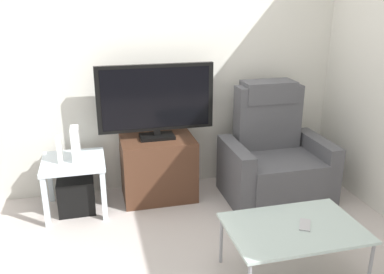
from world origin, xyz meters
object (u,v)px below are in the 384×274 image
object	(u,v)px
game_console	(76,144)
television	(156,100)
book_upright	(60,149)
coffee_table	(294,230)
subwoofer_box	(76,194)
tv_stand	(158,168)
side_table	(74,168)
recliner_armchair	(274,158)
cell_phone	(305,225)

from	to	relation	value
game_console	television	bearing A→B (deg)	7.14
book_upright	coffee_table	size ratio (longest dim) A/B	0.26
subwoofer_box	coffee_table	size ratio (longest dim) A/B	0.35
tv_stand	subwoofer_box	size ratio (longest dim) A/B	2.15
side_table	coffee_table	size ratio (longest dim) A/B	0.60
tv_stand	coffee_table	world-z (taller)	tv_stand
recliner_armchair	book_upright	xyz separation A→B (m)	(-1.96, 0.10, 0.23)
television	subwoofer_box	distance (m)	1.11
side_table	game_console	world-z (taller)	game_console
subwoofer_box	coffee_table	xyz separation A→B (m)	(1.45, -1.33, 0.21)
tv_stand	television	distance (m)	0.66
game_console	cell_phone	bearing A→B (deg)	-42.11
side_table	tv_stand	bearing A→B (deg)	6.16
book_upright	game_console	world-z (taller)	game_console
subwoofer_box	book_upright	xyz separation A→B (m)	(-0.10, -0.02, 0.45)
book_upright	cell_phone	size ratio (longest dim) A/B	1.56
recliner_armchair	game_console	bearing A→B (deg)	178.53
book_upright	coffee_table	xyz separation A→B (m)	(1.55, -1.31, -0.24)
subwoofer_box	cell_phone	xyz separation A→B (m)	(1.53, -1.34, 0.24)
recliner_armchair	book_upright	world-z (taller)	recliner_armchair
television	game_console	xyz separation A→B (m)	(-0.73, -0.09, -0.32)
tv_stand	coffee_table	size ratio (longest dim) A/B	0.76
tv_stand	cell_phone	size ratio (longest dim) A/B	4.54
television	side_table	bearing A→B (deg)	-172.45
television	cell_phone	xyz separation A→B (m)	(0.76, -1.44, -0.56)
book_upright	subwoofer_box	bearing A→B (deg)	11.31
tv_stand	game_console	size ratio (longest dim) A/B	2.34
cell_phone	book_upright	bearing A→B (deg)	171.67
subwoofer_box	cell_phone	bearing A→B (deg)	-41.24
coffee_table	television	bearing A→B (deg)	115.47
subwoofer_box	coffee_table	distance (m)	1.98
recliner_armchair	game_console	world-z (taller)	recliner_armchair
subwoofer_box	coffee_table	world-z (taller)	coffee_table
game_console	coffee_table	world-z (taller)	game_console
coffee_table	cell_phone	xyz separation A→B (m)	(0.08, -0.01, 0.03)
recliner_armchair	side_table	bearing A→B (deg)	178.92
television	game_console	bearing A→B (deg)	-172.86
coffee_table	side_table	bearing A→B (deg)	137.42
television	subwoofer_box	world-z (taller)	television
book_upright	television	bearing A→B (deg)	7.99
television	book_upright	world-z (taller)	television
cell_phone	coffee_table	bearing A→B (deg)	-153.39
tv_stand	cell_phone	bearing A→B (deg)	-61.89
recliner_armchair	book_upright	size ratio (longest dim) A/B	4.61
recliner_armchair	tv_stand	bearing A→B (deg)	172.04
side_table	television	bearing A→B (deg)	7.55
recliner_armchair	television	bearing A→B (deg)	171.08
recliner_armchair	side_table	distance (m)	1.87
tv_stand	subwoofer_box	bearing A→B (deg)	-173.84
side_table	book_upright	bearing A→B (deg)	-168.69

